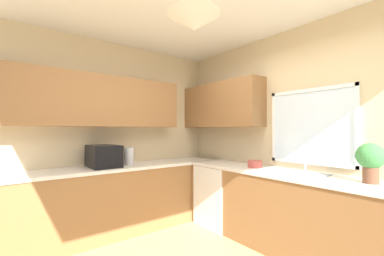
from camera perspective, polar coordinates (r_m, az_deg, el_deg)
The scene contains 9 objects.
room_shell at distance 3.05m, azimuth -1.57°, elevation 8.74°, with size 4.21×3.54×2.77m.
counter_run_left at distance 3.66m, azimuth -17.24°, elevation -15.45°, with size 0.65×3.15×0.91m.
counter_run_back at distance 3.12m, azimuth 24.98°, elevation -18.10°, with size 3.30×0.65×0.91m.
dishwasher at distance 3.84m, azimuth 6.84°, elevation -15.11°, with size 0.60×0.60×0.87m, color white.
microwave at distance 3.50m, azimuth -19.78°, elevation -6.15°, with size 0.48×0.36×0.29m, color black.
kettle at distance 3.60m, azimuth -14.37°, elevation -6.35°, with size 0.14×0.14×0.25m, color #B7B7BC.
sink_assembly at distance 3.06m, azimuth 23.37°, elevation -9.48°, with size 0.57×0.40×0.19m.
potted_plant at distance 2.81m, azimuth 36.03°, elevation -5.81°, with size 0.24×0.24×0.37m.
bowl at distance 3.37m, azimuth 14.36°, elevation -8.08°, with size 0.19×0.19×0.09m, color #B74C42.
Camera 1 is at (1.58, -1.24, 1.40)m, focal length 23.01 mm.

